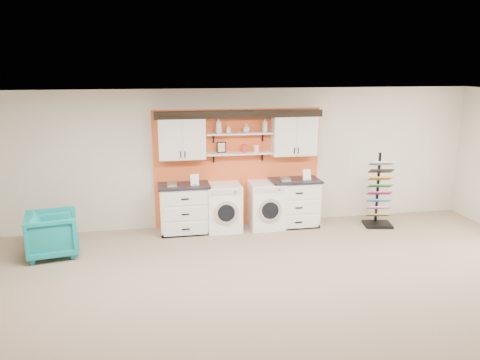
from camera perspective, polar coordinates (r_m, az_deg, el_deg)
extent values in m
plane|color=gray|center=(6.38, 6.29, -16.82)|extent=(10.00, 10.00, 0.00)
plane|color=white|center=(5.51, 7.06, 9.12)|extent=(10.00, 10.00, 0.00)
plane|color=beige|center=(9.56, -0.32, 2.72)|extent=(10.00, 0.00, 10.00)
cube|color=#E55927|center=(9.57, -0.29, 1.50)|extent=(3.40, 0.07, 2.40)
cube|color=white|center=(9.16, -7.11, 5.16)|extent=(0.90, 0.34, 0.84)
cube|color=white|center=(8.97, -8.45, 4.94)|extent=(0.42, 0.01, 0.78)
cube|color=white|center=(9.00, -5.64, 5.05)|extent=(0.42, 0.01, 0.78)
cube|color=white|center=(9.55, 6.60, 5.54)|extent=(0.90, 0.34, 0.84)
cube|color=white|center=(9.33, 5.62, 5.36)|extent=(0.42, 0.01, 0.78)
cube|color=white|center=(9.46, 8.19, 5.40)|extent=(0.42, 0.01, 0.78)
cube|color=white|center=(9.35, -0.11, 3.27)|extent=(1.32, 0.28, 0.03)
cube|color=white|center=(9.28, -0.11, 5.70)|extent=(1.32, 0.28, 0.03)
cube|color=black|center=(9.25, -0.14, 8.17)|extent=(3.30, 0.40, 0.10)
cube|color=black|center=(9.07, 0.08, 7.67)|extent=(3.30, 0.04, 0.04)
cube|color=black|center=(9.32, -2.29, 4.01)|extent=(0.18, 0.02, 0.22)
cube|color=beige|center=(9.31, -2.28, 4.00)|extent=(0.14, 0.01, 0.18)
cylinder|color=red|center=(9.35, 0.49, 3.86)|extent=(0.11, 0.11, 0.16)
cylinder|color=silver|center=(9.40, 1.99, 3.85)|extent=(0.10, 0.10, 0.14)
cube|color=white|center=(9.33, -6.80, -3.57)|extent=(0.94, 0.60, 0.94)
cube|color=black|center=(9.21, -6.61, -6.64)|extent=(0.94, 0.06, 0.07)
cube|color=black|center=(9.19, -6.89, -0.65)|extent=(1.00, 0.66, 0.04)
cube|color=white|center=(8.95, -6.73, -2.30)|extent=(0.86, 0.02, 0.26)
cube|color=white|center=(9.04, -6.67, -4.14)|extent=(0.86, 0.02, 0.26)
cube|color=white|center=(9.13, -6.62, -5.95)|extent=(0.86, 0.02, 0.26)
cube|color=white|center=(9.72, 6.63, -2.84)|extent=(0.94, 0.60, 0.94)
cube|color=black|center=(9.61, 7.03, -5.78)|extent=(0.94, 0.06, 0.07)
cube|color=black|center=(9.59, 6.71, -0.02)|extent=(1.01, 0.66, 0.04)
cube|color=white|center=(9.35, 7.22, -1.58)|extent=(0.86, 0.02, 0.26)
cube|color=white|center=(9.44, 7.17, -3.36)|extent=(0.86, 0.02, 0.26)
cube|color=white|center=(9.53, 7.11, -5.10)|extent=(0.86, 0.02, 0.26)
cube|color=white|center=(9.40, -2.01, -3.31)|extent=(0.68, 0.66, 0.95)
cube|color=silver|center=(8.97, -1.72, -1.47)|extent=(0.58, 0.02, 0.10)
cylinder|color=silver|center=(9.09, -1.70, -4.02)|extent=(0.48, 0.05, 0.48)
cylinder|color=black|center=(9.07, -1.68, -4.06)|extent=(0.34, 0.03, 0.34)
cube|color=white|center=(9.56, 3.19, -3.03)|extent=(0.68, 0.66, 0.95)
cube|color=silver|center=(9.14, 3.71, -1.20)|extent=(0.58, 0.02, 0.10)
cylinder|color=silver|center=(9.26, 3.67, -3.71)|extent=(0.48, 0.05, 0.48)
cylinder|color=black|center=(9.23, 3.71, -3.75)|extent=(0.34, 0.03, 0.34)
cube|color=black|center=(10.16, 16.40, -5.21)|extent=(0.63, 0.55, 0.05)
cube|color=black|center=(10.10, 16.44, -0.88)|extent=(0.05, 0.05, 1.46)
cube|color=#A59245|center=(10.11, 16.45, -4.10)|extent=(0.50, 0.34, 0.13)
cube|color=#FF71EC|center=(10.07, 16.51, -3.26)|extent=(0.50, 0.34, 0.13)
cube|color=#35A0B9|center=(10.02, 16.57, -2.40)|extent=(0.50, 0.34, 0.13)
cube|color=#C31660|center=(9.98, 16.63, -1.55)|extent=(0.50, 0.34, 0.13)
cube|color=green|center=(9.94, 16.69, -0.68)|extent=(0.50, 0.34, 0.13)
cube|color=orange|center=(9.91, 16.75, 0.19)|extent=(0.50, 0.34, 0.13)
cube|color=black|center=(9.87, 16.82, 1.07)|extent=(0.50, 0.34, 0.13)
cube|color=silver|center=(9.84, 16.88, 1.95)|extent=(0.50, 0.34, 0.13)
imported|color=#0E8584|center=(8.81, -21.87, -6.14)|extent=(0.98, 0.96, 0.77)
imported|color=silver|center=(9.20, -2.62, 6.68)|extent=(0.16, 0.16, 0.31)
imported|color=silver|center=(9.23, -1.39, 6.26)|extent=(0.08, 0.08, 0.16)
imported|color=silver|center=(9.29, 0.76, 6.34)|extent=(0.16, 0.16, 0.17)
imported|color=silver|center=(9.37, 3.06, 6.74)|extent=(0.16, 0.16, 0.29)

